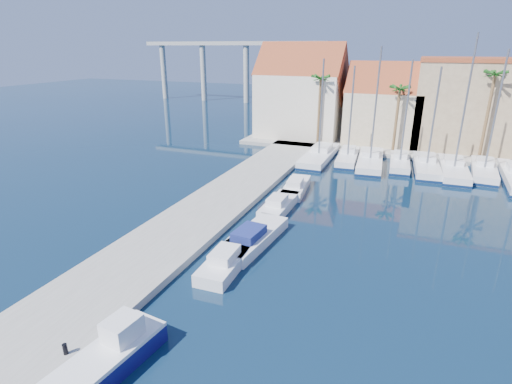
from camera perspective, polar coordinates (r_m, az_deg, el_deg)
ground at (r=18.83m, az=-5.66°, el=-25.04°), size 260.00×260.00×0.00m
quay_west at (r=32.28m, az=-8.84°, el=-4.04°), size 6.00×77.00×0.50m
shore_north at (r=61.12m, az=24.92°, el=5.88°), size 54.00×16.00×0.50m
bollard at (r=20.70m, az=-25.61°, el=-19.58°), size 0.21×0.21×0.52m
fishing_boat at (r=19.69m, az=-20.52°, el=-21.38°), size 2.64×6.03×2.04m
motorboat_west_0 at (r=25.99m, az=-4.03°, el=-9.49°), size 2.18×6.23×1.40m
motorboat_west_1 at (r=28.64m, az=-0.44°, el=-6.47°), size 2.96×7.40×1.40m
motorboat_west_2 at (r=34.40m, az=3.32°, el=-1.80°), size 1.94×6.02×1.40m
motorboat_west_3 at (r=38.94m, az=5.73°, el=0.79°), size 2.48×6.11×1.40m
sailboat_0 at (r=50.52m, az=9.10°, el=5.22°), size 3.00×11.34×12.02m
sailboat_1 at (r=50.40m, az=12.99°, el=4.95°), size 2.89×8.72×11.27m
sailboat_2 at (r=49.53m, az=16.01°, el=4.42°), size 3.60×10.71×13.36m
sailboat_3 at (r=49.68m, az=19.84°, el=4.07°), size 2.66×8.28×12.01m
sailboat_4 at (r=49.50m, az=23.13°, el=3.53°), size 3.30×10.05×11.35m
sailboat_5 at (r=49.38m, az=26.37°, el=3.06°), size 3.01×10.34×14.63m
sailboat_6 at (r=50.54m, az=29.77°, el=2.83°), size 3.08×9.44×13.10m
building_0 at (r=61.27m, az=6.47°, el=13.61°), size 12.30×9.00×13.50m
building_1 at (r=59.32m, az=17.86°, el=11.39°), size 10.30×8.00×11.00m
building_2 at (r=60.37m, az=28.64°, el=11.00°), size 14.20×10.20×11.50m
palm_0 at (r=55.21m, az=9.23°, el=15.45°), size 2.60×2.60×10.15m
palm_1 at (r=53.91m, az=19.85°, el=13.44°), size 2.60×2.60×9.15m
palm_2 at (r=54.22m, az=30.95°, el=13.88°), size 2.60×2.60×11.15m
viaduct at (r=104.16m, az=-4.11°, el=18.36°), size 48.00×2.20×14.45m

